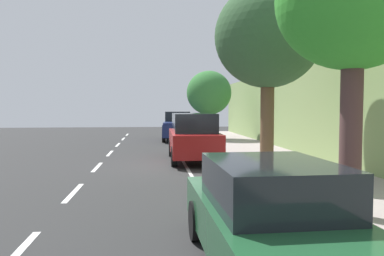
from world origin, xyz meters
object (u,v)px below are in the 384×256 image
at_px(cyclist_with_backpack, 198,131).
at_px(street_tree_mid_block, 268,38).
at_px(parked_pickup_dark_blue_mid, 178,127).
at_px(street_tree_far_end, 209,93).
at_px(bicycle_at_curb, 193,141).
at_px(parked_sedan_green_nearest, 271,218).
at_px(parked_suv_red_second, 193,136).
at_px(street_tree_near_cyclist, 354,2).

distance_m(cyclist_with_backpack, street_tree_mid_block, 8.96).
xyz_separation_m(parked_pickup_dark_blue_mid, street_tree_far_end, (2.02, -1.03, 2.29)).
height_order(bicycle_at_curb, street_tree_far_end, street_tree_far_end).
bearing_deg(cyclist_with_backpack, parked_sedan_green_nearest, -93.48).
relative_size(parked_suv_red_second, street_tree_mid_block, 0.78).
distance_m(parked_suv_red_second, cyclist_with_backpack, 4.65).
distance_m(parked_sedan_green_nearest, cyclist_with_backpack, 15.26).
height_order(cyclist_with_backpack, street_tree_near_cyclist, street_tree_near_cyclist).
xyz_separation_m(parked_sedan_green_nearest, bicycle_at_curb, (0.70, 15.69, -0.37)).
bearing_deg(parked_pickup_dark_blue_mid, parked_suv_red_second, -90.16).
bearing_deg(street_tree_near_cyclist, parked_suv_red_second, 103.24).
bearing_deg(parked_pickup_dark_blue_mid, bicycle_at_curb, -83.92).
height_order(cyclist_with_backpack, street_tree_mid_block, street_tree_mid_block).
distance_m(street_tree_mid_block, street_tree_far_end, 12.64).
relative_size(parked_sedan_green_nearest, street_tree_far_end, 0.98).
height_order(parked_pickup_dark_blue_mid, cyclist_with_backpack, parked_pickup_dark_blue_mid).
bearing_deg(street_tree_mid_block, street_tree_near_cyclist, -90.00).
bearing_deg(street_tree_far_end, cyclist_with_backpack, -105.90).
bearing_deg(street_tree_mid_block, bicycle_at_curb, 99.84).
bearing_deg(bicycle_at_curb, parked_suv_red_second, -96.35).
bearing_deg(parked_suv_red_second, street_tree_near_cyclist, -76.76).
xyz_separation_m(cyclist_with_backpack, street_tree_near_cyclist, (1.27, -13.30, 3.24)).
distance_m(bicycle_at_curb, street_tree_near_cyclist, 14.36).
bearing_deg(parked_suv_red_second, bicycle_at_curb, 83.65).
relative_size(street_tree_near_cyclist, street_tree_far_end, 1.20).
relative_size(parked_pickup_dark_blue_mid, street_tree_near_cyclist, 0.99).
relative_size(bicycle_at_curb, cyclist_with_backpack, 0.99).
distance_m(parked_sedan_green_nearest, street_tree_near_cyclist, 4.53).
height_order(parked_sedan_green_nearest, parked_pickup_dark_blue_mid, parked_pickup_dark_blue_mid).
relative_size(cyclist_with_backpack, street_tree_far_end, 0.36).
bearing_deg(parked_pickup_dark_blue_mid, parked_sedan_green_nearest, -90.47).
xyz_separation_m(parked_sedan_green_nearest, street_tree_mid_block, (2.19, 7.10, 3.76)).
height_order(street_tree_near_cyclist, street_tree_far_end, street_tree_near_cyclist).
xyz_separation_m(parked_sedan_green_nearest, cyclist_with_backpack, (0.93, 15.23, 0.22)).
bearing_deg(bicycle_at_curb, street_tree_mid_block, -80.16).
bearing_deg(parked_suv_red_second, parked_sedan_green_nearest, -90.76).
distance_m(parked_suv_red_second, parked_pickup_dark_blue_mid, 10.05).
xyz_separation_m(street_tree_near_cyclist, street_tree_far_end, (0.00, 17.74, -1.02)).
bearing_deg(bicycle_at_curb, street_tree_far_end, 69.47).
height_order(street_tree_mid_block, street_tree_far_end, street_tree_mid_block).
bearing_deg(cyclist_with_backpack, street_tree_mid_block, -81.15).
height_order(parked_suv_red_second, bicycle_at_curb, parked_suv_red_second).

